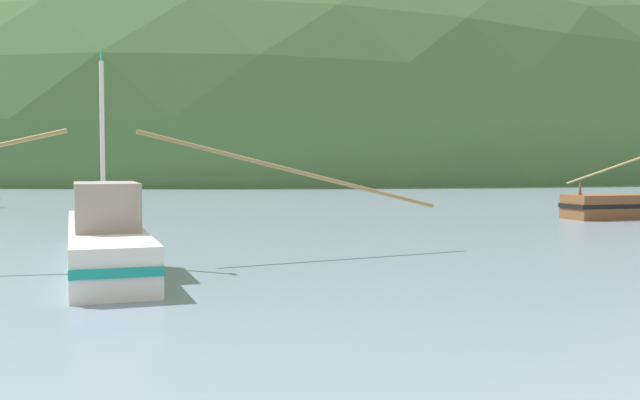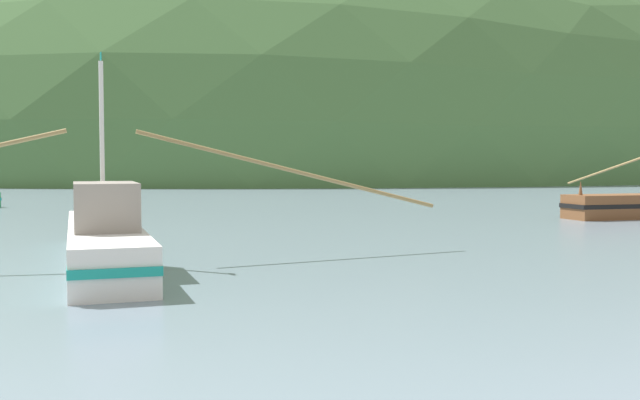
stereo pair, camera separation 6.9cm
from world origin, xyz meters
name	(u,v)px [view 2 (the right image)]	position (x,y,z in m)	size (l,w,h in m)	color
hill_mid_right	(9,172)	(-49.02, 211.19, 0.00)	(101.36, 81.09, 75.32)	#47703D
hill_far_right	(283,175)	(17.42, 161.34, 0.00)	(211.32, 169.05, 102.54)	#47703D
hill_far_left	(244,171)	(15.79, 231.24, 0.00)	(88.76, 71.01, 41.03)	#516B38
fishing_boat_white	(104,237)	(-8.60, 23.10, 0.72)	(19.60, 12.02, 5.62)	white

